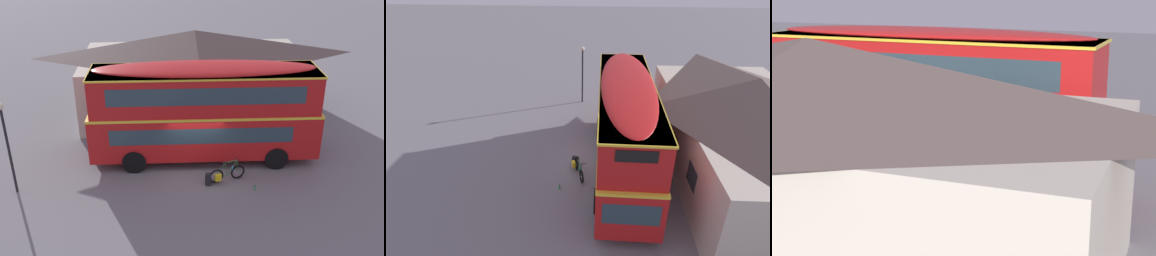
% 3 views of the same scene
% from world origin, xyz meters
% --- Properties ---
extents(ground_plane, '(120.00, 120.00, 0.00)m').
position_xyz_m(ground_plane, '(0.00, 0.00, 0.00)').
color(ground_plane, slate).
extents(double_decker_bus, '(10.74, 2.68, 4.79)m').
position_xyz_m(double_decker_bus, '(0.47, 1.12, 2.65)').
color(double_decker_bus, black).
rests_on(double_decker_bus, ground).
extents(touring_bicycle, '(1.68, 0.78, 1.03)m').
position_xyz_m(touring_bicycle, '(1.31, -1.05, 0.37)').
color(touring_bicycle, black).
rests_on(touring_bicycle, ground).
extents(backpack_on_ground, '(0.31, 0.31, 0.58)m').
position_xyz_m(backpack_on_ground, '(0.50, -1.29, 0.30)').
color(backpack_on_ground, black).
rests_on(backpack_on_ground, ground).
extents(water_bottle_green_metal, '(0.07, 0.07, 0.26)m').
position_xyz_m(water_bottle_green_metal, '(2.48, -1.85, 0.12)').
color(water_bottle_green_metal, green).
rests_on(water_bottle_green_metal, ground).
extents(pub_building, '(13.45, 7.43, 4.96)m').
position_xyz_m(pub_building, '(0.32, 6.96, 2.53)').
color(pub_building, beige).
rests_on(pub_building, ground).
extents(street_lamp, '(0.28, 0.28, 4.15)m').
position_xyz_m(street_lamp, '(-7.85, -1.44, 2.60)').
color(street_lamp, black).
rests_on(street_lamp, ground).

